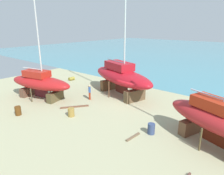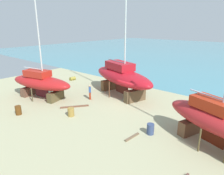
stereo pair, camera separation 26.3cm
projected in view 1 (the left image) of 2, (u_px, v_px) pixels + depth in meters
ground_plane at (101, 115)px, 19.36m from camera, size 42.88×42.88×0.00m
sailboat_far_slipway at (40, 82)px, 23.28m from camera, size 8.80×4.54×13.21m
sailboat_mid_port at (215, 119)px, 13.92m from camera, size 8.06×5.00×12.58m
sailboat_large_starboard at (121, 76)px, 24.28m from camera, size 10.88×6.23×17.91m
worker at (90, 92)px, 23.14m from camera, size 0.49×0.47×1.72m
barrel_blue_faded at (72, 79)px, 31.33m from camera, size 0.62×0.94×0.53m
barrel_tipped_left at (151, 129)px, 15.87m from camera, size 0.63×0.63×0.87m
barrel_tipped_right at (18, 111)px, 19.19m from camera, size 0.74×0.74×0.87m
barrel_tar_black at (71, 112)px, 18.93m from camera, size 0.64×0.64×0.81m
timber_long_aft at (133, 137)px, 15.43m from camera, size 0.30×1.57×0.11m
timber_short_skew at (75, 107)px, 21.05m from camera, size 1.88×2.50×0.14m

